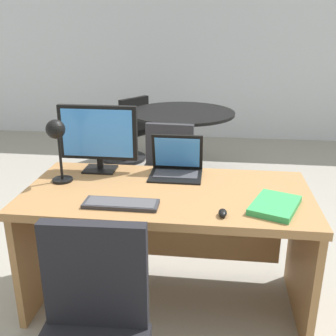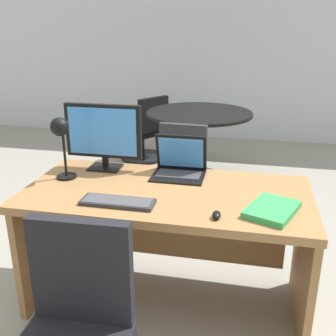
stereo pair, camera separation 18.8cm
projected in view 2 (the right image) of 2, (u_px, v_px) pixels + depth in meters
ground at (199, 202)px, 3.89m from camera, size 12.00×12.00×0.00m
back_wall at (225, 41)px, 5.63m from camera, size 10.00×0.10×2.80m
desk at (168, 219)px, 2.37m from camera, size 1.61×0.79×0.75m
monitor at (103, 133)px, 2.52m from camera, size 0.49×0.16×0.42m
laptop at (180, 162)px, 2.48m from camera, size 0.32×0.26×0.25m
keyboard at (118, 202)px, 2.08m from camera, size 0.39×0.13×0.02m
mouse at (216, 215)px, 1.93m from camera, size 0.04×0.08×0.03m
desk_lamp at (61, 135)px, 2.32m from camera, size 0.12×0.14×0.38m
book at (272, 209)px, 1.99m from camera, size 0.30×0.35×0.03m
meeting_table at (199, 129)px, 4.30m from camera, size 1.13×1.13×0.75m
meeting_chair_near at (178, 180)px, 3.58m from camera, size 0.56×0.56×0.79m
meeting_chair_far at (145, 135)px, 5.00m from camera, size 0.65×0.64×0.81m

